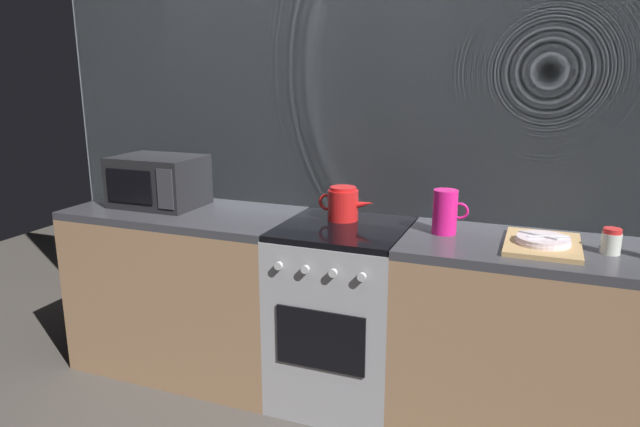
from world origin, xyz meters
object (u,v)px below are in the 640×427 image
object	(u,v)px
microwave	(159,181)
kettle	(343,204)
pitcher	(445,212)
spice_jar	(611,241)
stove_unit	(343,314)
dish_pile	(543,243)

from	to	relation	value
microwave	kettle	xyz separation A→B (m)	(1.03, 0.07, -0.05)
microwave	pitcher	size ratio (longest dim) A/B	2.30
spice_jar	stove_unit	bearing A→B (deg)	179.73
stove_unit	microwave	xyz separation A→B (m)	(-1.07, 0.04, 0.59)
microwave	dish_pile	bearing A→B (deg)	-1.51
stove_unit	microwave	distance (m)	1.22
kettle	pitcher	bearing A→B (deg)	-6.70
microwave	spice_jar	size ratio (longest dim) A/B	4.38
pitcher	dish_pile	bearing A→B (deg)	-8.36
kettle	dish_pile	size ratio (longest dim) A/B	0.71
stove_unit	spice_jar	distance (m)	1.24
stove_unit	spice_jar	bearing A→B (deg)	-0.27
pitcher	spice_jar	xyz separation A→B (m)	(0.67, -0.05, -0.05)
stove_unit	microwave	bearing A→B (deg)	177.89
pitcher	stove_unit	bearing A→B (deg)	-173.93
kettle	pitcher	xyz separation A→B (m)	(0.51, -0.06, 0.02)
pitcher	spice_jar	size ratio (longest dim) A/B	1.90
kettle	pitcher	distance (m)	0.51
microwave	dish_pile	size ratio (longest dim) A/B	1.15
stove_unit	dish_pile	bearing A→B (deg)	-0.77
microwave	stove_unit	bearing A→B (deg)	-2.11
stove_unit	pitcher	size ratio (longest dim) A/B	4.50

